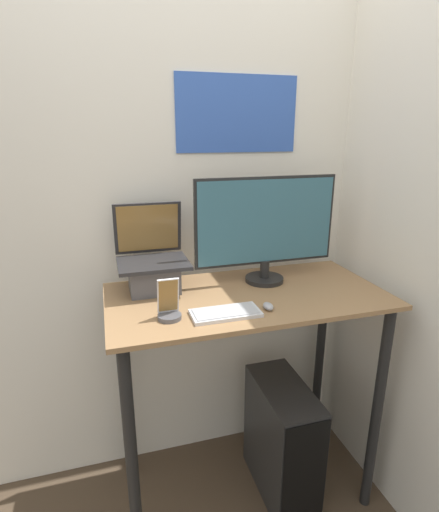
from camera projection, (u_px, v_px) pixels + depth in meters
The scene contains 8 objects.
wall_back at pixel (221, 219), 1.98m from camera, with size 6.00×0.06×2.60m.
desk at pixel (246, 338), 1.76m from camera, with size 1.18×0.60×1.05m.
laptop at pixel (153, 268), 1.72m from camera, with size 0.30×0.27×0.37m.
monitor at pixel (266, 228), 1.77m from camera, with size 0.65×0.18×0.48m.
keyboard at pixel (226, 313), 1.50m from camera, with size 0.26×0.12×0.02m.
mouse at pixel (268, 306), 1.55m from camera, with size 0.04×0.06×0.03m.
cell_phone at pixel (169, 307), 1.47m from camera, with size 0.09×0.09×0.16m.
computer_tower at pixel (282, 439), 1.93m from camera, with size 0.22×0.47×0.58m.
Camera 1 is at (-0.56, -1.17, 1.72)m, focal length 28.00 mm.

